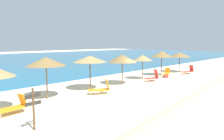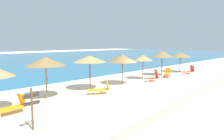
# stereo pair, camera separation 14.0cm
# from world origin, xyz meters

# --- Properties ---
(ground_plane) EXTENTS (160.00, 160.00, 0.00)m
(ground_plane) POSITION_xyz_m (0.00, 0.00, 0.00)
(ground_plane) COLOR beige
(sea_water) EXTENTS (160.00, 58.27, 0.01)m
(sea_water) POSITION_xyz_m (0.00, 35.98, 0.00)
(sea_water) COLOR #1E6B93
(sea_water) RESTS_ON ground_plane
(beach_umbrella_1) EXTENTS (2.63, 2.63, 2.82)m
(beach_umbrella_1) POSITION_xyz_m (-7.89, 2.39, 2.53)
(beach_umbrella_1) COLOR brown
(beach_umbrella_1) RESTS_ON ground_plane
(beach_umbrella_2) EXTENTS (2.67, 2.67, 2.76)m
(beach_umbrella_2) POSITION_xyz_m (-4.14, 2.37, 2.50)
(beach_umbrella_2) COLOR brown
(beach_umbrella_2) RESTS_ON ground_plane
(beach_umbrella_3) EXTENTS (2.57, 2.57, 2.72)m
(beach_umbrella_3) POSITION_xyz_m (-0.71, 2.01, 2.37)
(beach_umbrella_3) COLOR brown
(beach_umbrella_3) RESTS_ON ground_plane
(beach_umbrella_4) EXTENTS (2.01, 2.01, 2.52)m
(beach_umbrella_4) POSITION_xyz_m (2.85, 2.36, 2.22)
(beach_umbrella_4) COLOR brown
(beach_umbrella_4) RESTS_ON ground_plane
(beach_umbrella_5) EXTENTS (2.44, 2.44, 2.82)m
(beach_umbrella_5) POSITION_xyz_m (6.41, 2.32, 2.48)
(beach_umbrella_5) COLOR brown
(beach_umbrella_5) RESTS_ON ground_plane
(beach_umbrella_6) EXTENTS (2.68, 2.68, 2.55)m
(beach_umbrella_6) POSITION_xyz_m (10.35, 2.10, 2.26)
(beach_umbrella_6) COLOR brown
(beach_umbrella_6) RESTS_ON ground_plane
(lounge_chair_0) EXTENTS (1.43, 1.19, 1.18)m
(lounge_chair_0) POSITION_xyz_m (2.63, 0.94, 0.47)
(lounge_chair_0) COLOR red
(lounge_chair_0) RESTS_ON ground_plane
(lounge_chair_1) EXTENTS (1.61, 1.34, 1.12)m
(lounge_chair_1) POSITION_xyz_m (-4.46, 0.74, 0.45)
(lounge_chair_1) COLOR orange
(lounge_chair_1) RESTS_ON ground_plane
(lounge_chair_2) EXTENTS (1.70, 1.13, 1.07)m
(lounge_chair_2) POSITION_xyz_m (9.73, 0.62, 0.40)
(lounge_chair_2) COLOR red
(lounge_chair_2) RESTS_ON ground_plane
(lounge_chair_3) EXTENTS (1.67, 1.05, 0.97)m
(lounge_chair_3) POSITION_xyz_m (6.11, 1.46, 0.44)
(lounge_chair_3) COLOR orange
(lounge_chair_3) RESTS_ON ground_plane
(lounge_chair_4) EXTENTS (1.60, 0.81, 1.00)m
(lounge_chair_4) POSITION_xyz_m (-10.64, 0.91, 0.40)
(lounge_chair_4) COLOR orange
(lounge_chair_4) RESTS_ON ground_plane
(wooden_signpost) EXTENTS (0.81, 0.28, 1.87)m
(wooden_signpost) POSITION_xyz_m (-10.88, -1.94, 1.11)
(wooden_signpost) COLOR brown
(wooden_signpost) RESTS_ON ground_plane
(cooler_box) EXTENTS (0.57, 0.57, 0.38)m
(cooler_box) POSITION_xyz_m (5.37, 1.05, 0.19)
(cooler_box) COLOR red
(cooler_box) RESTS_ON ground_plane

